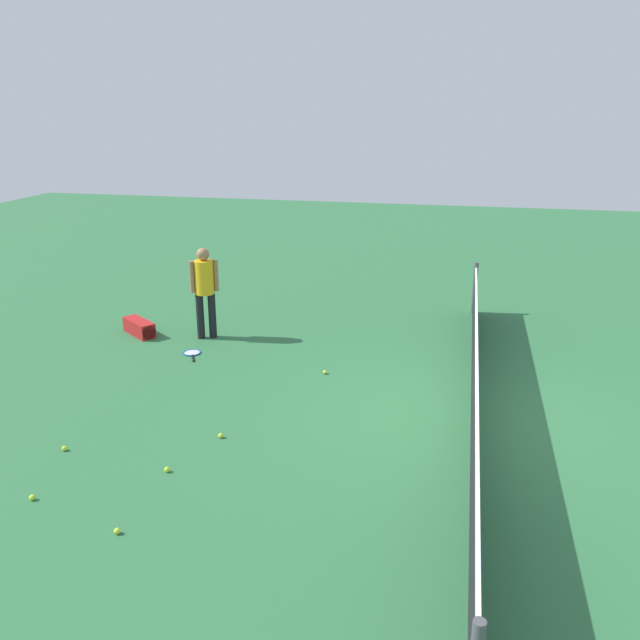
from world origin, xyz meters
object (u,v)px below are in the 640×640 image
(player_near_side, at_px, (205,285))
(tennis_ball_midcourt, at_px, (221,436))
(tennis_ball_by_net, at_px, (64,448))
(equipment_bag, at_px, (140,328))
(tennis_ball_baseline, at_px, (32,497))
(tennis_ball_near_player, at_px, (167,470))
(tennis_ball_stray_left, at_px, (117,531))
(tennis_racket_near_player, at_px, (192,353))
(tennis_ball_stray_right, at_px, (325,372))

(player_near_side, xyz_separation_m, tennis_ball_midcourt, (3.60, 1.62, -0.98))
(tennis_ball_by_net, xyz_separation_m, equipment_bag, (-4.21, -1.11, 0.11))
(tennis_ball_by_net, bearing_deg, tennis_ball_baseline, 14.90)
(player_near_side, relative_size, equipment_bag, 2.10)
(player_near_side, relative_size, tennis_ball_baseline, 25.76)
(tennis_ball_by_net, xyz_separation_m, tennis_ball_midcourt, (-0.74, 1.80, 0.00))
(player_near_side, bearing_deg, equipment_bag, -83.98)
(tennis_ball_near_player, distance_m, tennis_ball_stray_left, 1.21)
(player_near_side, relative_size, tennis_ball_near_player, 25.76)
(tennis_ball_by_net, bearing_deg, player_near_side, 177.63)
(tennis_ball_midcourt, bearing_deg, tennis_ball_by_net, -67.58)
(tennis_ball_by_net, bearing_deg, equipment_bag, -165.26)
(tennis_racket_near_player, relative_size, tennis_ball_baseline, 9.05)
(player_near_side, distance_m, tennis_ball_stray_right, 2.95)
(tennis_ball_near_player, height_order, tennis_ball_by_net, same)
(tennis_ball_near_player, xyz_separation_m, tennis_ball_by_net, (-0.19, -1.48, 0.00))
(tennis_ball_stray_left, height_order, equipment_bag, equipment_bag)
(tennis_racket_near_player, distance_m, tennis_ball_stray_left, 5.05)
(tennis_racket_near_player, xyz_separation_m, tennis_ball_by_net, (3.50, -0.23, 0.02))
(tennis_ball_baseline, height_order, tennis_ball_stray_left, same)
(tennis_ball_by_net, relative_size, tennis_ball_baseline, 1.00)
(tennis_ball_midcourt, xyz_separation_m, tennis_ball_stray_right, (-2.38, 0.88, 0.00))
(tennis_ball_stray_left, bearing_deg, tennis_ball_near_player, -179.34)
(player_near_side, xyz_separation_m, tennis_racket_near_player, (0.85, 0.05, -1.00))
(player_near_side, distance_m, tennis_ball_by_net, 4.46)
(equipment_bag, bearing_deg, tennis_ball_midcourt, 40.04)
(tennis_ball_baseline, bearing_deg, tennis_ball_near_player, 125.68)
(tennis_ball_midcourt, relative_size, equipment_bag, 0.08)
(tennis_ball_midcourt, height_order, tennis_ball_baseline, same)
(tennis_ball_by_net, xyz_separation_m, tennis_ball_stray_left, (1.39, 1.50, 0.00))
(tennis_ball_by_net, bearing_deg, tennis_ball_stray_right, 139.31)
(tennis_ball_baseline, distance_m, equipment_bag, 5.44)
(equipment_bag, bearing_deg, tennis_racket_near_player, 61.98)
(tennis_ball_near_player, xyz_separation_m, tennis_ball_stray_right, (-3.31, 1.21, 0.00))
(player_near_side, height_order, tennis_ball_stray_right, player_near_side)
(tennis_ball_midcourt, height_order, equipment_bag, equipment_bag)
(tennis_ball_near_player, bearing_deg, tennis_racket_near_player, -161.25)
(player_near_side, bearing_deg, tennis_ball_stray_left, 12.91)
(tennis_ball_by_net, distance_m, equipment_bag, 4.35)
(tennis_ball_midcourt, relative_size, tennis_ball_stray_left, 1.00)
(tennis_racket_near_player, bearing_deg, tennis_ball_midcourt, 29.74)
(tennis_racket_near_player, distance_m, tennis_ball_stray_right, 2.48)
(tennis_racket_near_player, distance_m, tennis_ball_by_net, 3.51)
(tennis_racket_near_player, xyz_separation_m, tennis_ball_stray_right, (0.37, 2.46, 0.02))
(tennis_racket_near_player, bearing_deg, tennis_ball_baseline, 0.60)
(tennis_racket_near_player, relative_size, tennis_ball_near_player, 9.05)
(tennis_ball_near_player, height_order, equipment_bag, equipment_bag)
(tennis_racket_near_player, relative_size, tennis_ball_stray_left, 9.05)
(tennis_ball_near_player, height_order, tennis_ball_baseline, same)
(tennis_ball_by_net, relative_size, tennis_ball_stray_right, 1.00)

